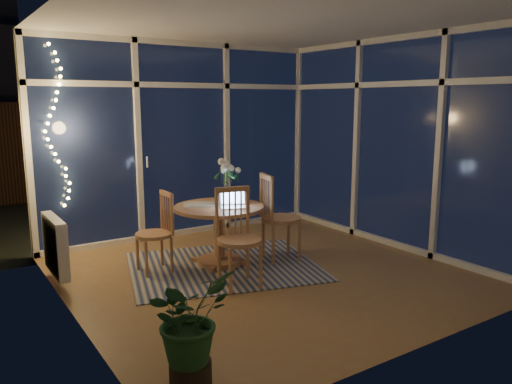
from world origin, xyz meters
TOP-DOWN VIEW (x-y plane):
  - floor at (0.00, 0.00)m, footprint 4.00×4.00m
  - ceiling at (0.00, 0.00)m, footprint 4.00×4.00m
  - wall_back at (0.00, 2.00)m, footprint 4.00×0.04m
  - wall_front at (0.00, -2.00)m, footprint 4.00×0.04m
  - wall_left at (-2.00, 0.00)m, footprint 0.04×4.00m
  - wall_right at (2.00, 0.00)m, footprint 0.04×4.00m
  - window_wall_back at (0.00, 1.96)m, footprint 4.00×0.10m
  - window_wall_right at (1.96, 0.00)m, footprint 0.10×4.00m
  - radiator at (-1.94, 0.90)m, footprint 0.10×0.70m
  - fairy_lights at (-1.65, 1.88)m, footprint 0.24×0.10m
  - garden_patio at (0.50, 5.00)m, footprint 12.00×6.00m
  - garden_fence at (0.00, 5.50)m, footprint 11.00×0.08m
  - neighbour_roof at (0.30, 8.50)m, footprint 7.00×3.00m
  - garden_shrubs at (-0.80, 3.40)m, footprint 0.90×0.90m
  - rug at (-0.27, 0.42)m, footprint 2.41×2.13m
  - dining_table at (-0.27, 0.52)m, footprint 1.23×1.23m
  - chair_left at (-0.98, 0.68)m, footprint 0.42×0.42m
  - chair_right at (0.42, 0.29)m, footprint 0.58×0.58m
  - chair_front at (-0.44, -0.18)m, footprint 0.53×0.53m
  - laptop at (-0.18, 0.35)m, footprint 0.38×0.36m
  - flower_vase at (-0.07, 0.69)m, footprint 0.25×0.25m
  - bowl at (0.02, 0.62)m, footprint 0.19×0.19m
  - newspapers at (-0.39, 0.65)m, footprint 0.47×0.43m
  - phone at (-0.21, 0.42)m, footprint 0.11×0.07m
  - potted_plant at (-1.62, -1.49)m, footprint 0.66×0.61m

SIDE VIEW (x-z plane):
  - garden_patio at x=0.50m, z-range -0.11..-0.01m
  - floor at x=0.00m, z-range 0.00..0.00m
  - rug at x=-0.27m, z-range 0.00..0.01m
  - dining_table at x=-0.27m, z-range 0.00..0.68m
  - potted_plant at x=-1.62m, z-range 0.00..0.76m
  - radiator at x=-1.94m, z-range 0.11..0.69m
  - chair_left at x=-0.98m, z-range 0.00..0.88m
  - garden_shrubs at x=-0.80m, z-range 0.00..0.90m
  - chair_front at x=-0.44m, z-range 0.00..1.00m
  - chair_right at x=0.42m, z-range 0.00..1.03m
  - phone at x=-0.21m, z-range 0.68..0.69m
  - newspapers at x=-0.39m, z-range 0.68..0.69m
  - bowl at x=0.02m, z-range 0.68..0.72m
  - flower_vase at x=-0.07m, z-range 0.68..0.89m
  - laptop at x=-0.18m, z-range 0.68..0.90m
  - garden_fence at x=0.00m, z-range 0.00..1.80m
  - wall_back at x=0.00m, z-range 0.00..2.60m
  - wall_front at x=0.00m, z-range 0.00..2.60m
  - wall_left at x=-2.00m, z-range 0.00..2.60m
  - wall_right at x=2.00m, z-range 0.00..2.60m
  - window_wall_back at x=0.00m, z-range 0.00..2.60m
  - window_wall_right at x=1.96m, z-range 0.00..2.60m
  - fairy_lights at x=-1.65m, z-range 0.60..2.45m
  - neighbour_roof at x=0.30m, z-range 1.10..3.30m
  - ceiling at x=0.00m, z-range 2.60..2.60m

